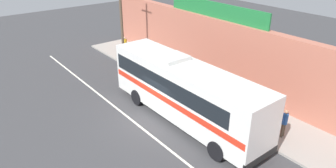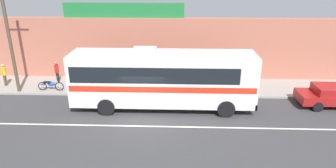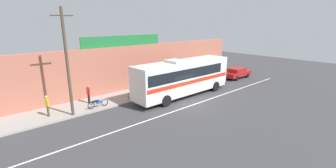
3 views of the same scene
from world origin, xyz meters
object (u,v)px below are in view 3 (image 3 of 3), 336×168
(parked_car, at_px, (237,73))
(pedestrian_near_shop, at_px, (193,73))
(utility_pole, at_px, (67,62))
(motorcycle_orange, at_px, (135,93))
(pedestrian_far_left, at_px, (47,104))
(intercity_bus, at_px, (183,76))
(pedestrian_far_right, at_px, (88,93))
(motorcycle_black, at_px, (98,103))

(parked_car, relative_size, pedestrian_near_shop, 2.68)
(utility_pole, xyz_separation_m, motorcycle_orange, (6.15, 0.36, -3.79))
(pedestrian_far_left, bearing_deg, parked_car, -6.12)
(intercity_bus, height_order, motorcycle_orange, intercity_bus)
(parked_car, height_order, pedestrian_far_right, pedestrian_far_right)
(utility_pole, relative_size, pedestrian_near_shop, 4.88)
(utility_pole, xyz_separation_m, pedestrian_near_shop, (15.14, 0.94, -3.24))
(motorcycle_orange, bearing_deg, pedestrian_near_shop, 3.66)
(motorcycle_orange, xyz_separation_m, pedestrian_far_right, (-4.04, 1.47, 0.53))
(intercity_bus, relative_size, pedestrian_near_shop, 6.67)
(parked_car, xyz_separation_m, pedestrian_near_shop, (-6.03, 2.34, 0.37))
(pedestrian_near_shop, xyz_separation_m, pedestrian_far_right, (-13.02, 0.89, -0.01))
(utility_pole, bearing_deg, motorcycle_orange, 3.38)
(utility_pole, bearing_deg, intercity_bus, -11.17)
(intercity_bus, height_order, pedestrian_far_right, intercity_bus)
(pedestrian_far_right, bearing_deg, parked_car, -9.63)
(utility_pole, bearing_deg, pedestrian_far_left, 145.61)
(motorcycle_black, bearing_deg, pedestrian_near_shop, 3.14)
(utility_pole, bearing_deg, pedestrian_far_right, 40.85)
(motorcycle_orange, xyz_separation_m, pedestrian_near_shop, (8.98, 0.57, 0.55))
(utility_pole, relative_size, pedestrian_far_right, 4.94)
(utility_pole, distance_m, pedestrian_near_shop, 15.51)
(pedestrian_far_right, bearing_deg, utility_pole, -139.15)
(utility_pole, height_order, pedestrian_far_right, utility_pole)
(intercity_bus, xyz_separation_m, pedestrian_near_shop, (4.88, 2.96, -0.95))
(motorcycle_black, xyz_separation_m, pedestrian_far_right, (-0.08, 1.60, 0.53))
(utility_pole, bearing_deg, pedestrian_near_shop, 3.54)
(intercity_bus, bearing_deg, pedestrian_near_shop, 31.24)
(pedestrian_far_left, relative_size, pedestrian_far_right, 1.02)
(pedestrian_far_right, bearing_deg, pedestrian_near_shop, -3.92)
(pedestrian_far_right, bearing_deg, motorcycle_orange, -19.96)
(motorcycle_orange, bearing_deg, pedestrian_far_right, 160.04)
(parked_car, relative_size, motorcycle_orange, 2.46)
(pedestrian_near_shop, bearing_deg, motorcycle_black, -176.86)
(pedestrian_near_shop, xyz_separation_m, pedestrian_far_left, (-16.64, 0.09, 0.00))
(pedestrian_near_shop, bearing_deg, pedestrian_far_right, 176.08)
(motorcycle_black, bearing_deg, pedestrian_far_left, 167.75)
(parked_car, bearing_deg, utility_pole, 176.21)
(motorcycle_orange, bearing_deg, parked_car, -6.71)
(pedestrian_near_shop, bearing_deg, motorcycle_orange, -176.34)
(utility_pole, xyz_separation_m, motorcycle_black, (2.19, 0.23, -3.79))
(intercity_bus, bearing_deg, pedestrian_far_right, 154.66)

